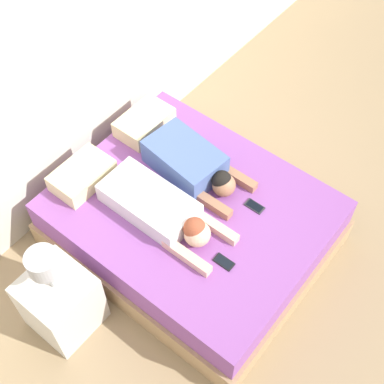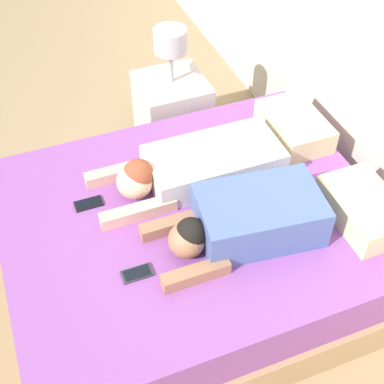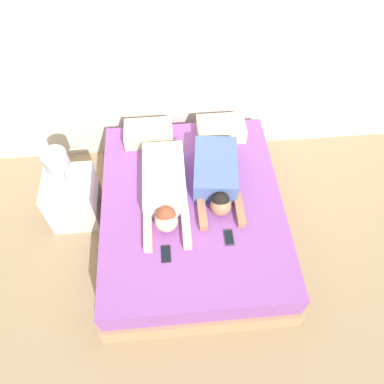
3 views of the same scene
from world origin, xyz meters
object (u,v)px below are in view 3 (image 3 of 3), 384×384
(bed, at_px, (192,217))
(person_right, at_px, (216,176))
(person_left, at_px, (165,188))
(nightstand, at_px, (72,197))
(cell_phone_right, at_px, (229,237))
(cell_phone_left, at_px, (166,254))
(pillow_head_left, at_px, (149,133))
(pillow_head_right, at_px, (221,129))

(bed, relative_size, person_right, 2.27)
(person_left, height_order, nightstand, nightstand)
(person_right, relative_size, cell_phone_right, 6.03)
(cell_phone_left, bearing_deg, bed, 62.63)
(pillow_head_left, xyz_separation_m, cell_phone_right, (0.63, -1.18, -0.07))
(pillow_head_left, height_order, person_left, person_left)
(bed, xyz_separation_m, person_left, (-0.23, 0.10, 0.35))
(bed, height_order, person_right, person_right)
(bed, distance_m, cell_phone_left, 0.61)
(person_right, distance_m, nightstand, 1.41)
(person_right, height_order, cell_phone_left, person_right)
(bed, bearing_deg, person_left, 155.94)
(person_right, height_order, nightstand, nightstand)
(cell_phone_left, relative_size, nightstand, 0.16)
(bed, distance_m, pillow_head_left, 0.94)
(person_left, relative_size, nightstand, 1.13)
(person_right, bearing_deg, person_left, -170.05)
(bed, bearing_deg, pillow_head_right, 65.66)
(bed, xyz_separation_m, cell_phone_right, (0.27, -0.38, 0.27))
(pillow_head_left, relative_size, person_left, 0.45)
(person_right, bearing_deg, pillow_head_left, 134.33)
(bed, xyz_separation_m, nightstand, (-1.13, 0.30, 0.06))
(person_right, bearing_deg, cell_phone_left, -125.91)
(pillow_head_left, relative_size, person_right, 0.53)
(person_right, relative_size, cell_phone_left, 6.03)
(cell_phone_left, height_order, nightstand, nightstand)
(cell_phone_left, bearing_deg, pillow_head_left, 94.75)
(pillow_head_right, relative_size, cell_phone_right, 3.20)
(bed, distance_m, person_right, 0.48)
(pillow_head_left, distance_m, person_left, 0.70)
(cell_phone_left, bearing_deg, person_left, 88.04)
(bed, distance_m, nightstand, 1.17)
(cell_phone_left, height_order, cell_phone_right, same)
(bed, bearing_deg, person_right, 38.30)
(cell_phone_right, bearing_deg, nightstand, 154.11)
(bed, xyz_separation_m, cell_phone_left, (-0.25, -0.49, 0.27))
(bed, relative_size, cell_phone_left, 13.69)
(pillow_head_right, xyz_separation_m, nightstand, (-1.49, -0.50, -0.28))
(cell_phone_left, bearing_deg, pillow_head_right, 64.49)
(person_left, xyz_separation_m, cell_phone_left, (-0.02, -0.59, -0.08))
(pillow_head_right, xyz_separation_m, person_left, (-0.59, -0.69, 0.01))
(pillow_head_left, bearing_deg, person_right, -45.67)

